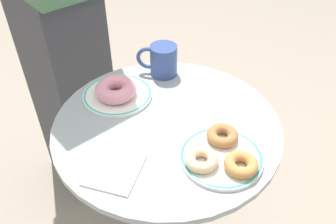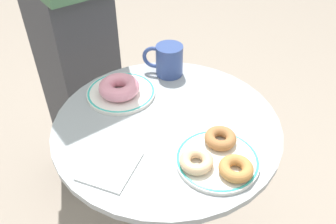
# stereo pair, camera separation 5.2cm
# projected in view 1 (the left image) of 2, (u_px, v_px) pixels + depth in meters

# --- Properties ---
(cafe_table) EXTENTS (0.60, 0.60, 0.71)m
(cafe_table) POSITION_uv_depth(u_px,v_px,m) (167.00, 178.00, 1.07)
(cafe_table) COLOR #999EA3
(cafe_table) RESTS_ON ground
(plate_left) EXTENTS (0.20, 0.20, 0.01)m
(plate_left) POSITION_uv_depth(u_px,v_px,m) (118.00, 95.00, 1.00)
(plate_left) COLOR white
(plate_left) RESTS_ON cafe_table
(plate_right) EXTENTS (0.20, 0.20, 0.01)m
(plate_right) POSITION_uv_depth(u_px,v_px,m) (221.00, 157.00, 0.82)
(plate_right) COLOR white
(plate_right) RESTS_ON cafe_table
(donut_pink_frosted) EXTENTS (0.16, 0.16, 0.04)m
(donut_pink_frosted) POSITION_uv_depth(u_px,v_px,m) (116.00, 89.00, 0.98)
(donut_pink_frosted) COLOR pink
(donut_pink_frosted) RESTS_ON plate_left
(donut_old_fashioned) EXTENTS (0.10, 0.10, 0.03)m
(donut_old_fashioned) POSITION_uv_depth(u_px,v_px,m) (241.00, 164.00, 0.77)
(donut_old_fashioned) COLOR #BC7F42
(donut_old_fashioned) RESTS_ON plate_right
(donut_cinnamon) EXTENTS (0.09, 0.09, 0.03)m
(donut_cinnamon) POSITION_uv_depth(u_px,v_px,m) (222.00, 135.00, 0.85)
(donut_cinnamon) COLOR #A36B3D
(donut_cinnamon) RESTS_ON plate_right
(donut_glazed) EXTENTS (0.09, 0.09, 0.03)m
(donut_glazed) POSITION_uv_depth(u_px,v_px,m) (202.00, 159.00, 0.79)
(donut_glazed) COLOR #E0B789
(donut_glazed) RESTS_ON plate_right
(paper_napkin) EXTENTS (0.15, 0.16, 0.01)m
(paper_napkin) POSITION_uv_depth(u_px,v_px,m) (115.00, 169.00, 0.79)
(paper_napkin) COLOR white
(paper_napkin) RESTS_ON cafe_table
(coffee_mug) EXTENTS (0.12, 0.09, 0.10)m
(coffee_mug) POSITION_uv_depth(u_px,v_px,m) (162.00, 60.00, 1.07)
(coffee_mug) COLOR #334784
(coffee_mug) RESTS_ON cafe_table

